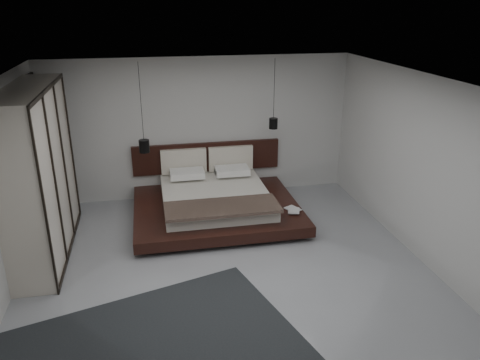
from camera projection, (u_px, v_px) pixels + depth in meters
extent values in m
plane|color=gray|center=(227.00, 269.00, 7.04)|extent=(6.00, 6.00, 0.00)
plane|color=white|center=(225.00, 82.00, 6.03)|extent=(6.00, 6.00, 0.00)
plane|color=#B3B3B1|center=(200.00, 128.00, 9.28)|extent=(6.00, 0.00, 6.00)
plane|color=#B3B3B1|center=(289.00, 315.00, 3.79)|extent=(6.00, 0.00, 6.00)
plane|color=#B3B3B1|center=(421.00, 168.00, 7.09)|extent=(0.00, 6.00, 6.00)
cube|color=black|center=(38.00, 150.00, 8.26)|extent=(0.05, 0.90, 2.60)
cube|color=black|center=(217.00, 216.00, 8.64)|extent=(2.33, 1.91, 0.08)
cube|color=black|center=(216.00, 210.00, 8.59)|extent=(2.97, 2.44, 0.19)
cube|color=beige|center=(215.00, 196.00, 8.64)|extent=(1.91, 2.12, 0.23)
cube|color=black|center=(222.00, 207.00, 7.84)|extent=(1.93, 0.74, 0.05)
cube|color=white|center=(187.00, 174.00, 9.24)|extent=(0.66, 0.42, 0.13)
cube|color=white|center=(231.00, 171.00, 9.41)|extent=(0.66, 0.42, 0.13)
cube|color=white|center=(187.00, 174.00, 9.09)|extent=(0.66, 0.42, 0.13)
cube|color=white|center=(232.00, 171.00, 9.25)|extent=(0.66, 0.42, 0.13)
cube|color=black|center=(207.00, 157.00, 9.47)|extent=(2.97, 0.08, 0.60)
cube|color=beige|center=(184.00, 161.00, 9.31)|extent=(0.90, 0.10, 0.50)
cube|color=beige|center=(231.00, 158.00, 9.49)|extent=(0.90, 0.10, 0.50)
imported|color=#99724C|center=(289.00, 211.00, 8.30)|extent=(0.31, 0.34, 0.03)
imported|color=#99724C|center=(288.00, 210.00, 8.25)|extent=(0.27, 0.32, 0.02)
cylinder|color=black|center=(141.00, 102.00, 8.26)|extent=(0.01, 0.01, 1.40)
cylinder|color=black|center=(144.00, 146.00, 8.55)|extent=(0.19, 0.19, 0.23)
cylinder|color=#FFE0B2|center=(145.00, 151.00, 8.59)|extent=(0.14, 0.14, 0.01)
cylinder|color=black|center=(274.00, 89.00, 8.66)|extent=(0.01, 0.01, 1.11)
cylinder|color=black|center=(273.00, 123.00, 8.89)|extent=(0.16, 0.16, 0.20)
cylinder|color=#FFE0B2|center=(273.00, 128.00, 8.92)|extent=(0.12, 0.12, 0.01)
cube|color=beige|center=(38.00, 174.00, 7.11)|extent=(0.61, 2.63, 2.63)
cube|color=black|center=(48.00, 89.00, 6.71)|extent=(0.03, 2.63, 0.06)
cube|color=black|center=(71.00, 246.00, 7.63)|extent=(0.03, 2.63, 0.06)
cube|color=black|center=(44.00, 207.00, 5.97)|extent=(0.03, 0.05, 2.63)
cube|color=black|center=(56.00, 183.00, 6.77)|extent=(0.03, 0.05, 2.63)
cube|color=black|center=(64.00, 163.00, 7.57)|extent=(0.03, 0.05, 2.63)
cube|color=black|center=(71.00, 148.00, 8.37)|extent=(0.03, 0.05, 2.63)
cube|color=black|center=(148.00, 359.00, 5.26)|extent=(4.08, 3.40, 0.02)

